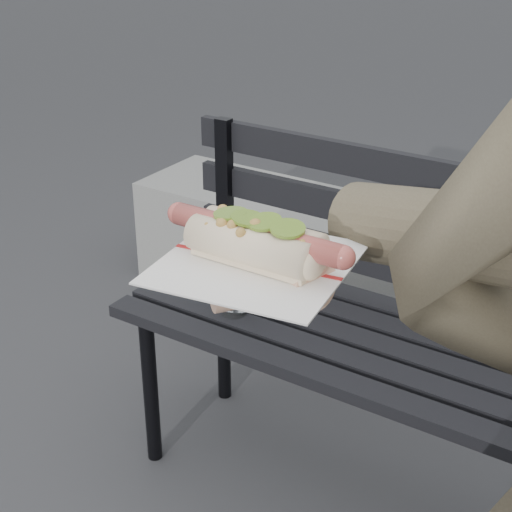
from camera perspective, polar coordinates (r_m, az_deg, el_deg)
The scene contains 3 objects.
park_bench at distance 1.87m, azimuth 12.45°, elevation -4.86°, with size 1.50×0.44×0.88m.
concrete_block at distance 2.93m, azimuth 2.75°, elevation 0.54°, with size 1.20×0.40×0.40m, color slate.
held_hotdog at distance 0.78m, azimuth 15.40°, elevation 0.33°, with size 0.64×0.31×0.20m.
Camera 1 is at (0.39, -0.68, 1.47)m, focal length 55.00 mm.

